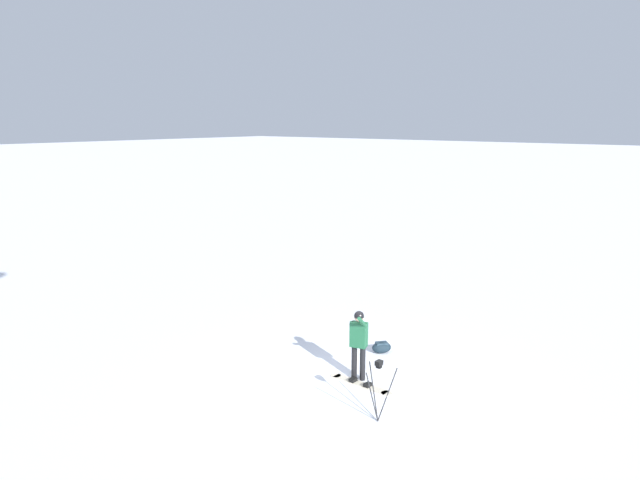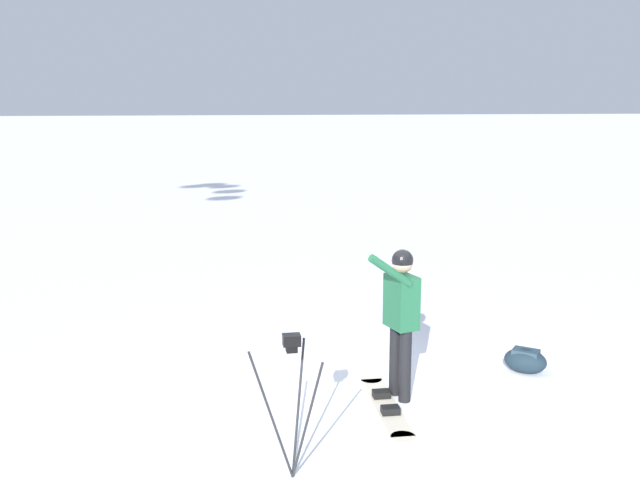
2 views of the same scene
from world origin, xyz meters
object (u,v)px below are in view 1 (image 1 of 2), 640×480
at_px(snowboard, 360,384).
at_px(gear_bag_large, 382,347).
at_px(camera_tripod, 378,378).
at_px(snowboarder, 359,338).

bearing_deg(snowboard, gear_bag_large, -70.83).
relative_size(snowboard, gear_bag_large, 2.82).
height_order(gear_bag_large, camera_tripod, camera_tripod).
distance_m(gear_bag_large, camera_tripod, 3.93).
bearing_deg(gear_bag_large, snowboarder, 104.98).
height_order(snowboard, gear_bag_large, gear_bag_large).
relative_size(snowboard, camera_tripod, 1.31).
bearing_deg(snowboarder, gear_bag_large, -75.02).
bearing_deg(camera_tripod, snowboard, -43.15).
bearing_deg(snowboard, snowboarder, -44.37).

